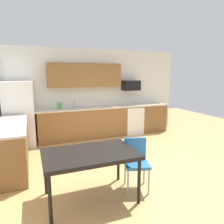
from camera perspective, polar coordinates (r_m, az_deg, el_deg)
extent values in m
plane|color=tan|center=(4.62, 4.71, -14.41)|extent=(12.00, 12.00, 0.00)
cube|color=silver|center=(6.70, -5.21, 5.29)|extent=(5.80, 0.10, 2.70)
cube|color=brown|center=(6.40, -7.76, -3.16)|extent=(2.67, 0.60, 0.90)
cube|color=brown|center=(7.32, 10.60, -1.55)|extent=(0.88, 0.60, 0.90)
cube|color=brown|center=(4.81, -25.77, -8.67)|extent=(0.60, 2.00, 0.90)
cube|color=beige|center=(6.42, -4.27, 1.22)|extent=(4.80, 0.64, 0.04)
cube|color=beige|center=(4.68, -26.21, -3.21)|extent=(0.64, 2.00, 0.04)
cube|color=brown|center=(6.38, -7.35, 9.95)|extent=(2.20, 0.34, 0.70)
cube|color=white|center=(6.07, -24.05, -0.59)|extent=(0.76, 0.70, 1.75)
cube|color=white|center=(6.96, 5.43, -2.11)|extent=(0.60, 0.60, 0.88)
cube|color=black|center=(6.88, 5.49, 1.60)|extent=(0.60, 0.60, 0.03)
cube|color=black|center=(6.90, 5.21, 7.25)|extent=(0.54, 0.36, 0.32)
cube|color=#A5A8AD|center=(6.27, -9.80, 0.51)|extent=(0.48, 0.40, 0.14)
cylinder|color=#B2B5BA|center=(6.42, -10.17, 2.17)|extent=(0.02, 0.02, 0.24)
cube|color=black|center=(3.25, -6.06, -11.35)|extent=(1.40, 0.90, 0.06)
cylinder|color=black|center=(2.98, -16.59, -22.11)|extent=(0.05, 0.05, 0.70)
cylinder|color=black|center=(3.30, 7.39, -18.32)|extent=(0.05, 0.05, 0.70)
cylinder|color=black|center=(3.66, -17.74, -15.71)|extent=(0.05, 0.05, 0.70)
cylinder|color=black|center=(3.93, 1.74, -13.36)|extent=(0.05, 0.05, 0.70)
cube|color=#2D72B7|center=(3.61, 6.78, -13.94)|extent=(0.50, 0.50, 0.05)
cube|color=#2D72B7|center=(3.70, 6.30, -9.98)|extent=(0.37, 0.15, 0.40)
cylinder|color=#B2B2B7|center=(3.54, 4.40, -18.73)|extent=(0.03, 0.03, 0.42)
cylinder|color=#B2B2B7|center=(3.60, 10.04, -18.31)|extent=(0.03, 0.03, 0.42)
cylinder|color=#B2B2B7|center=(3.84, 3.60, -16.29)|extent=(0.03, 0.03, 0.42)
cylinder|color=#B2B2B7|center=(3.89, 8.76, -15.96)|extent=(0.03, 0.03, 0.42)
cylinder|color=#4CA54C|center=(6.22, -14.16, 1.58)|extent=(0.14, 0.14, 0.20)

